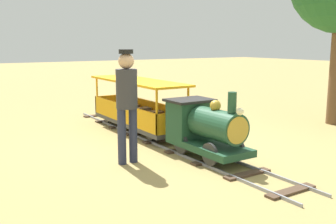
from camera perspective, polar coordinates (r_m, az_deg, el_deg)
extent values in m
plane|color=#A38C51|center=(6.60, 0.75, -4.91)|extent=(60.00, 60.00, 0.00)
cube|color=gray|center=(7.01, 0.79, -3.84)|extent=(0.02, 6.40, 0.04)
cube|color=gray|center=(6.77, -2.65, -4.37)|extent=(0.02, 6.40, 0.04)
cube|color=#4C3828|center=(9.37, -10.07, -0.47)|extent=(0.72, 0.14, 0.03)
cube|color=#4C3828|center=(8.73, -8.28, -1.19)|extent=(0.72, 0.14, 0.03)
cube|color=#4C3828|center=(8.10, -6.20, -2.03)|extent=(0.72, 0.14, 0.03)
cube|color=#4C3828|center=(7.48, -3.76, -3.00)|extent=(0.72, 0.14, 0.03)
cube|color=#4C3828|center=(6.89, -0.90, -4.14)|extent=(0.72, 0.14, 0.03)
cube|color=#4C3828|center=(6.31, 2.51, -5.47)|extent=(0.72, 0.14, 0.03)
cube|color=#4C3828|center=(5.77, 6.60, -7.04)|extent=(0.72, 0.14, 0.03)
cube|color=#4C3828|center=(5.27, 11.54, -8.87)|extent=(0.72, 0.14, 0.03)
cube|color=#4C3828|center=(4.82, 17.53, -10.98)|extent=(0.72, 0.14, 0.03)
cube|color=#1E472D|center=(5.81, 5.88, -4.91)|extent=(0.60, 1.40, 0.10)
cylinder|color=#1E472D|center=(5.57, 7.22, -1.87)|extent=(0.44, 0.85, 0.44)
cylinder|color=#B7932D|center=(5.26, 10.18, -2.67)|extent=(0.37, 0.02, 0.37)
cylinder|color=#1E472D|center=(5.29, 9.36, 1.40)|extent=(0.12, 0.12, 0.28)
sphere|color=#B7932D|center=(5.56, 6.95, 0.94)|extent=(0.16, 0.16, 0.16)
cube|color=#1E472D|center=(6.10, 3.16, -1.01)|extent=(0.60, 0.45, 0.55)
cube|color=black|center=(6.05, 3.19, 1.74)|extent=(0.68, 0.53, 0.04)
sphere|color=#F2EAB2|center=(5.19, 10.49, 0.07)|extent=(0.10, 0.10, 0.10)
cylinder|color=#2D2D2D|center=(5.71, 9.98, -5.39)|extent=(0.05, 0.32, 0.32)
cylinder|color=#2D2D2D|center=(5.40, 6.17, -6.18)|extent=(0.05, 0.32, 0.32)
cylinder|color=#2D2D2D|center=(6.22, 5.62, -3.99)|extent=(0.05, 0.32, 0.32)
cylinder|color=#2D2D2D|center=(5.94, 1.94, -4.62)|extent=(0.05, 0.32, 0.32)
cube|color=#3F3F3F|center=(7.61, -4.47, -1.52)|extent=(0.68, 2.60, 0.08)
cube|color=orange|center=(7.72, -2.38, 0.30)|extent=(0.04, 2.60, 0.35)
cube|color=orange|center=(7.43, -6.68, -0.16)|extent=(0.04, 2.60, 0.35)
cube|color=orange|center=(6.49, 0.86, -1.58)|extent=(0.68, 0.04, 0.35)
cube|color=orange|center=(8.71, -8.47, 1.31)|extent=(0.68, 0.04, 0.35)
cylinder|color=orange|center=(6.65, 2.96, 0.44)|extent=(0.04, 0.04, 0.75)
cylinder|color=orange|center=(6.31, -1.65, -0.07)|extent=(0.04, 0.04, 0.75)
cylinder|color=orange|center=(8.78, -6.56, 2.75)|extent=(0.04, 0.04, 0.75)
cylinder|color=orange|center=(8.53, -10.33, 2.43)|extent=(0.04, 0.04, 0.75)
cube|color=orange|center=(7.49, -4.55, 4.56)|extent=(0.78, 2.70, 0.04)
cube|color=brown|center=(8.39, -7.45, 0.63)|extent=(0.52, 0.20, 0.24)
cube|color=brown|center=(7.98, -6.04, 0.17)|extent=(0.52, 0.20, 0.24)
cube|color=brown|center=(7.58, -4.48, -0.33)|extent=(0.52, 0.20, 0.24)
cube|color=brown|center=(7.18, -2.75, -0.89)|extent=(0.52, 0.20, 0.24)
cube|color=brown|center=(6.80, -0.82, -1.52)|extent=(0.52, 0.20, 0.24)
cylinder|color=#262626|center=(6.97, 0.83, -2.74)|extent=(0.04, 0.24, 0.24)
cylinder|color=#262626|center=(6.72, -2.61, -3.23)|extent=(0.04, 0.24, 0.24)
cylinder|color=#262626|center=(8.52, -5.92, -0.43)|extent=(0.04, 0.24, 0.24)
cylinder|color=#262626|center=(8.32, -8.90, -0.76)|extent=(0.04, 0.24, 0.24)
cylinder|color=#282D47|center=(5.63, -5.12, -3.39)|extent=(0.12, 0.12, 0.80)
cylinder|color=#282D47|center=(5.55, -6.77, -3.61)|extent=(0.12, 0.12, 0.80)
cylinder|color=#333338|center=(5.47, -6.07, 3.39)|extent=(0.30, 0.30, 0.55)
sphere|color=tan|center=(5.44, -6.15, 7.42)|extent=(0.22, 0.22, 0.22)
cylinder|color=black|center=(5.43, -6.17, 8.79)|extent=(0.20, 0.20, 0.06)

